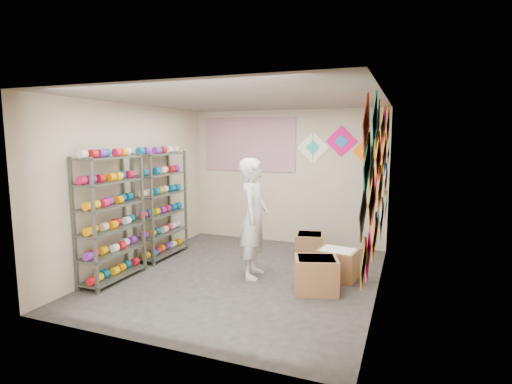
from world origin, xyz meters
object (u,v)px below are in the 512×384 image
at_px(shopkeeper, 254,218).
at_px(carton_a, 316,275).
at_px(shelf_rack_front, 111,219).
at_px(shelf_rack_back, 161,205).
at_px(carton_b, 337,264).
at_px(carton_c, 309,246).

bearing_deg(shopkeeper, carton_a, -112.27).
relative_size(shelf_rack_front, carton_a, 3.22).
distance_m(shelf_rack_back, carton_a, 3.12).
height_order(shelf_rack_front, shopkeeper, shelf_rack_front).
height_order(carton_a, carton_b, carton_a).
height_order(shopkeeper, carton_b, shopkeeper).
relative_size(shelf_rack_front, carton_c, 3.61).
xyz_separation_m(shelf_rack_back, carton_b, (3.17, -0.03, -0.72)).
relative_size(shopkeeper, carton_b, 3.26).
height_order(shopkeeper, carton_a, shopkeeper).
bearing_deg(carton_b, carton_c, 135.65).
bearing_deg(shelf_rack_front, carton_a, 12.46).
distance_m(shelf_rack_back, shopkeeper, 1.97).
height_order(shelf_rack_front, carton_c, shelf_rack_front).
relative_size(carton_a, carton_c, 1.12).
height_order(shelf_rack_back, carton_c, shelf_rack_back).
bearing_deg(carton_c, carton_a, -83.79).
xyz_separation_m(shelf_rack_back, carton_a, (2.97, -0.64, -0.70)).
bearing_deg(shelf_rack_back, carton_c, 17.89).
bearing_deg(carton_a, shelf_rack_back, 149.75).
height_order(shelf_rack_front, carton_a, shelf_rack_front).
bearing_deg(carton_c, shelf_rack_back, -172.83).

